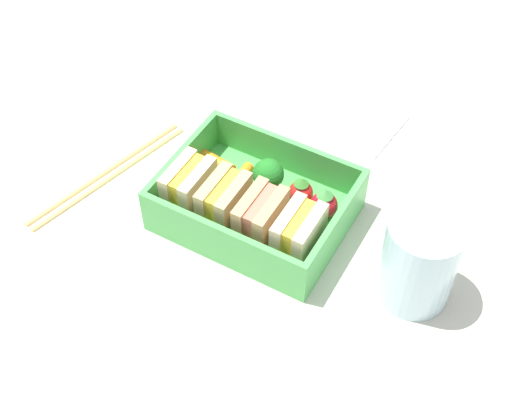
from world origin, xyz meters
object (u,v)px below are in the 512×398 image
at_px(broccoli_floret, 268,175).
at_px(strawberry_left, 301,192).
at_px(strawberry_far_left, 324,204).
at_px(sandwich_center, 224,202).
at_px(sandwich_center_right, 189,187).
at_px(chopstick_pair, 108,173).
at_px(drinking_glass, 419,260).
at_px(folded_napkin, 348,116).
at_px(carrot_stick_far_left, 216,162).
at_px(carrot_stick_left, 240,177).
at_px(sandwich_center_left, 260,218).
at_px(sandwich_left, 298,234).

bearing_deg(broccoli_floret, strawberry_left, -168.47).
distance_m(strawberry_far_left, broccoli_floret, 0.06).
relative_size(sandwich_center, sandwich_center_right, 1.00).
bearing_deg(chopstick_pair, drinking_glass, -176.59).
relative_size(sandwich_center, chopstick_pair, 0.27).
bearing_deg(chopstick_pair, strawberry_far_left, -166.60).
distance_m(sandwich_center_right, strawberry_left, 0.11).
bearing_deg(folded_napkin, strawberry_left, 95.71).
height_order(strawberry_left, broccoli_floret, broccoli_floret).
bearing_deg(carrot_stick_far_left, strawberry_left, -179.61).
height_order(sandwich_center_right, carrot_stick_left, sandwich_center_right).
bearing_deg(sandwich_center_left, strawberry_left, -102.88).
relative_size(sandwich_center, folded_napkin, 0.46).
height_order(chopstick_pair, folded_napkin, chopstick_pair).
xyz_separation_m(carrot_stick_left, chopstick_pair, (0.13, 0.05, -0.01)).
bearing_deg(strawberry_left, strawberry_far_left, 170.88).
bearing_deg(carrot_stick_far_left, sandwich_left, 155.47).
relative_size(carrot_stick_left, carrot_stick_far_left, 0.83).
relative_size(drinking_glass, folded_napkin, 0.80).
relative_size(sandwich_left, carrot_stick_left, 1.47).
height_order(sandwich_center, sandwich_center_right, same).
distance_m(sandwich_center_left, strawberry_left, 0.06).
distance_m(carrot_stick_left, folded_napkin, 0.16).
height_order(sandwich_center_right, carrot_stick_far_left, sandwich_center_right).
distance_m(carrot_stick_far_left, chopstick_pair, 0.12).
bearing_deg(chopstick_pair, sandwich_center_right, -179.88).
height_order(broccoli_floret, drinking_glass, drinking_glass).
height_order(sandwich_left, folded_napkin, sandwich_left).
xyz_separation_m(sandwich_center_right, strawberry_left, (-0.09, -0.06, -0.01)).
distance_m(sandwich_center_left, broccoli_floret, 0.06).
height_order(carrot_stick_left, chopstick_pair, carrot_stick_left).
xyz_separation_m(sandwich_center, folded_napkin, (-0.04, -0.21, -0.04)).
bearing_deg(sandwich_left, strawberry_far_left, -91.02).
relative_size(sandwich_center_left, sandwich_center_right, 1.00).
xyz_separation_m(drinking_glass, folded_napkin, (0.15, -0.19, -0.04)).
distance_m(sandwich_left, folded_napkin, 0.22).
distance_m(broccoli_floret, chopstick_pair, 0.18).
relative_size(chopstick_pair, folded_napkin, 1.71).
bearing_deg(folded_napkin, carrot_stick_far_left, 60.78).
height_order(strawberry_far_left, carrot_stick_left, strawberry_far_left).
bearing_deg(chopstick_pair, sandwich_center, -179.91).
bearing_deg(sandwich_left, sandwich_center_right, 0.00).
distance_m(strawberry_left, chopstick_pair, 0.21).
relative_size(sandwich_center_left, chopstick_pair, 0.27).
height_order(strawberry_far_left, chopstick_pair, strawberry_far_left).
xyz_separation_m(sandwich_left, carrot_stick_left, (0.09, -0.05, -0.02)).
xyz_separation_m(sandwich_center, chopstick_pair, (0.15, 0.00, -0.03)).
distance_m(carrot_stick_left, carrot_stick_far_left, 0.03).
bearing_deg(sandwich_center_right, sandwich_left, 180.00).
relative_size(sandwich_left, strawberry_left, 1.74).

